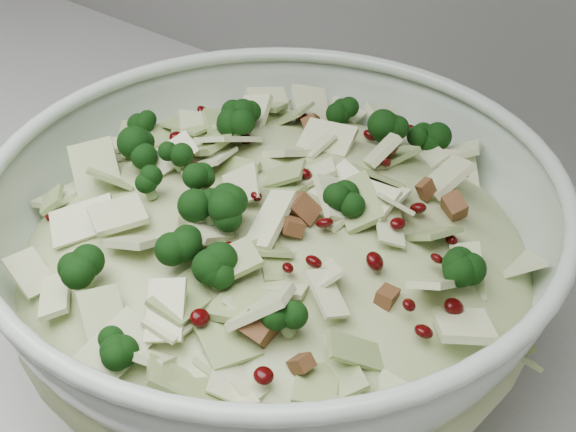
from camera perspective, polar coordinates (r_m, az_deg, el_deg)
name	(u,v)px	position (r m, az deg, el deg)	size (l,w,h in m)	color
mixing_bowl	(275,264)	(0.59, -0.92, -3.43)	(0.41, 0.41, 0.16)	beige
salad	(275,236)	(0.57, -0.94, -1.43)	(0.42, 0.42, 0.16)	#B5C083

